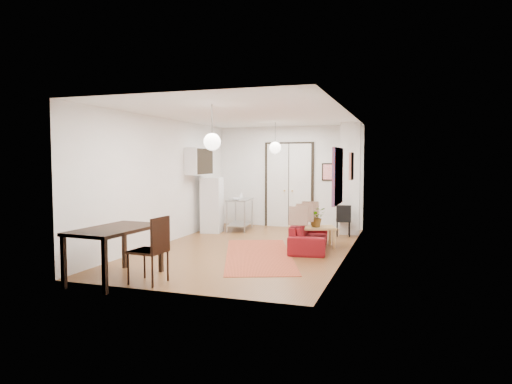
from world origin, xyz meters
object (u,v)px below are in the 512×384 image
(fridge, at_px, (212,205))
(dining_chair_near, at_px, (152,243))
(black_side_chair, at_px, (344,218))
(sofa, at_px, (309,236))
(kitchen_counter, at_px, (240,210))
(dining_chair_far, at_px, (152,243))
(coffee_table, at_px, (312,229))
(dining_table, at_px, (115,233))

(fridge, distance_m, dining_chair_near, 4.97)
(fridge, height_order, black_side_chair, fridge)
(black_side_chair, bearing_deg, sofa, 66.93)
(fridge, bearing_deg, kitchen_counter, 39.41)
(kitchen_counter, relative_size, dining_chair_far, 1.14)
(sofa, height_order, coffee_table, sofa)
(fridge, relative_size, dining_chair_near, 1.40)
(kitchen_counter, bearing_deg, dining_chair_far, -92.46)
(dining_chair_far, xyz_separation_m, black_side_chair, (2.32, 5.43, -0.15))
(kitchen_counter, xyz_separation_m, dining_chair_far, (0.53, -5.46, 0.06))
(sofa, bearing_deg, dining_chair_near, 143.81)
(dining_table, height_order, dining_chair_far, dining_chair_far)
(fridge, relative_size, dining_table, 0.93)
(dining_table, distance_m, dining_chair_near, 0.63)
(dining_table, bearing_deg, fridge, 95.71)
(fridge, xyz_separation_m, dining_chair_far, (1.10, -4.85, -0.12))
(sofa, relative_size, fridge, 1.31)
(coffee_table, relative_size, black_side_chair, 1.42)
(dining_table, height_order, dining_chair_near, dining_chair_near)
(sofa, bearing_deg, dining_table, 137.42)
(sofa, bearing_deg, fridge, 56.17)
(coffee_table, distance_m, dining_table, 4.53)
(coffee_table, bearing_deg, black_side_chair, 74.86)
(dining_table, distance_m, dining_chair_far, 0.63)
(dining_table, distance_m, black_side_chair, 6.27)
(fridge, xyz_separation_m, black_side_chair, (3.42, 0.59, -0.27))
(fridge, height_order, dining_chair_near, fridge)
(dining_table, bearing_deg, black_side_chair, 62.20)
(kitchen_counter, bearing_deg, fridge, -140.59)
(kitchen_counter, relative_size, black_side_chair, 1.50)
(sofa, bearing_deg, kitchen_counter, 41.30)
(coffee_table, height_order, dining_chair_near, dining_chair_near)
(kitchen_counter, distance_m, black_side_chair, 2.85)
(fridge, xyz_separation_m, dining_table, (0.50, -4.95, 0.02))
(dining_chair_far, bearing_deg, sofa, 155.33)
(fridge, bearing_deg, dining_chair_near, -85.26)
(coffee_table, height_order, black_side_chair, black_side_chair)
(dining_chair_near, xyz_separation_m, black_side_chair, (2.32, 5.43, -0.15))
(kitchen_counter, bearing_deg, sofa, -48.70)
(coffee_table, distance_m, black_side_chair, 1.81)
(dining_chair_near, relative_size, black_side_chair, 1.31)
(kitchen_counter, height_order, black_side_chair, kitchen_counter)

